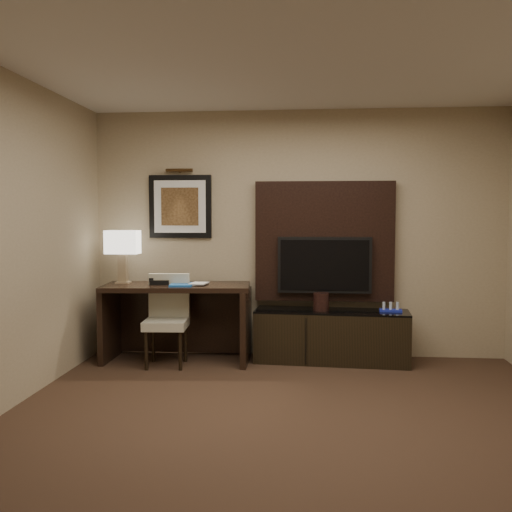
# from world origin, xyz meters

# --- Properties ---
(floor) EXTENTS (4.50, 5.00, 0.01)m
(floor) POSITION_xyz_m (0.00, 0.00, -0.01)
(floor) COLOR #342117
(floor) RESTS_ON ground
(ceiling) EXTENTS (4.50, 5.00, 0.01)m
(ceiling) POSITION_xyz_m (0.00, 0.00, 2.70)
(ceiling) COLOR silver
(ceiling) RESTS_ON wall_back
(wall_back) EXTENTS (4.50, 0.01, 2.70)m
(wall_back) POSITION_xyz_m (0.00, 2.50, 1.35)
(wall_back) COLOR tan
(wall_back) RESTS_ON floor
(wall_front) EXTENTS (4.50, 0.01, 2.70)m
(wall_front) POSITION_xyz_m (0.00, -2.50, 1.35)
(wall_front) COLOR tan
(wall_front) RESTS_ON floor
(desk) EXTENTS (1.58, 0.78, 0.82)m
(desk) POSITION_xyz_m (-1.26, 2.10, 0.41)
(desk) COLOR black
(desk) RESTS_ON floor
(credenza) EXTENTS (1.63, 0.56, 0.55)m
(credenza) POSITION_xyz_m (0.37, 2.19, 0.28)
(credenza) COLOR black
(credenza) RESTS_ON floor
(tv_wall_panel) EXTENTS (1.50, 0.12, 1.30)m
(tv_wall_panel) POSITION_xyz_m (0.30, 2.44, 1.27)
(tv_wall_panel) COLOR black
(tv_wall_panel) RESTS_ON wall_back
(tv) EXTENTS (1.00, 0.08, 0.60)m
(tv) POSITION_xyz_m (0.30, 2.34, 1.02)
(tv) COLOR black
(tv) RESTS_ON tv_wall_panel
(artwork) EXTENTS (0.70, 0.04, 0.70)m
(artwork) POSITION_xyz_m (-1.30, 2.48, 1.65)
(artwork) COLOR black
(artwork) RESTS_ON wall_back
(picture_light) EXTENTS (0.04, 0.04, 0.30)m
(picture_light) POSITION_xyz_m (-1.30, 2.44, 2.05)
(picture_light) COLOR #442C15
(picture_light) RESTS_ON wall_back
(desk_chair) EXTENTS (0.46, 0.52, 0.90)m
(desk_chair) POSITION_xyz_m (-1.33, 1.89, 0.45)
(desk_chair) COLOR beige
(desk_chair) RESTS_ON floor
(table_lamp) EXTENTS (0.34, 0.21, 0.53)m
(table_lamp) POSITION_xyz_m (-1.86, 2.14, 1.09)
(table_lamp) COLOR #967F5D
(table_lamp) RESTS_ON desk
(desk_phone) EXTENTS (0.22, 0.20, 0.10)m
(desk_phone) POSITION_xyz_m (-1.44, 2.10, 0.87)
(desk_phone) COLOR black
(desk_phone) RESTS_ON desk
(blue_folder) EXTENTS (0.26, 0.32, 0.02)m
(blue_folder) POSITION_xyz_m (-1.19, 2.02, 0.83)
(blue_folder) COLOR #1A58AB
(blue_folder) RESTS_ON desk
(book) EXTENTS (0.18, 0.04, 0.23)m
(book) POSITION_xyz_m (-1.11, 2.09, 0.94)
(book) COLOR #B7B290
(book) RESTS_ON desk
(ice_bucket) EXTENTS (0.17, 0.17, 0.19)m
(ice_bucket) POSITION_xyz_m (0.26, 2.17, 0.65)
(ice_bucket) COLOR black
(ice_bucket) RESTS_ON credenza
(minibar_tray) EXTENTS (0.24, 0.16, 0.08)m
(minibar_tray) POSITION_xyz_m (0.98, 2.18, 0.59)
(minibar_tray) COLOR #1926A7
(minibar_tray) RESTS_ON credenza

